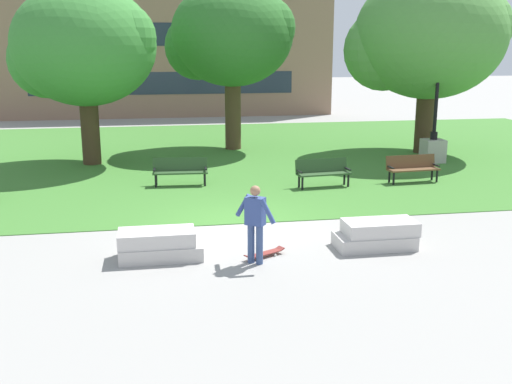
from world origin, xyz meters
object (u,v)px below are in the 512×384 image
Objects in this scene: concrete_block_center at (159,245)px; park_bench_near_left at (412,167)px; park_bench_near_right at (180,170)px; park_bench_far_left at (323,171)px; skateboard at (265,253)px; lamp_post_center at (434,135)px; concrete_block_left at (377,235)px; person_skateboarder at (255,220)px.

concrete_block_center is 10.54m from park_bench_near_left.
park_bench_near_right is (0.81, 6.97, 0.23)m from concrete_block_center.
park_bench_near_left is 0.99× the size of park_bench_far_left.
lamp_post_center is (8.61, 9.65, 1.02)m from skateboard.
concrete_block_center is 4.96m from concrete_block_left.
park_bench_near_right is at bearing 120.30° from concrete_block_left.
lamp_post_center reaches higher than skateboard.
park_bench_far_left is 0.34× the size of lamp_post_center.
concrete_block_left is at bearing -120.24° from park_bench_near_left.
concrete_block_center reaches higher than skateboard.
skateboard is at bearing -131.75° from lamp_post_center.
concrete_block_left is at bearing -94.26° from park_bench_far_left.
concrete_block_left is 0.34× the size of lamp_post_center.
concrete_block_left is 7.22m from park_bench_near_left.
concrete_block_center and concrete_block_left have the same top height.
park_bench_near_right is at bearing 167.60° from park_bench_far_left.
park_bench_near_right and park_bench_far_left have the same top height.
concrete_block_left is at bearing 4.19° from skateboard.
person_skateboarder reaches higher than park_bench_far_left.
park_bench_near_left is 3.19m from park_bench_far_left.
park_bench_far_left is at bearing -177.31° from park_bench_near_left.
lamp_post_center is at bearing 31.53° from park_bench_far_left.
lamp_post_center is (5.95, 9.46, 0.80)m from concrete_block_left.
park_bench_near_right is at bearing 101.46° from skateboard.
concrete_block_center is 0.98× the size of concrete_block_left.
skateboard is (-2.67, -0.20, -0.22)m from concrete_block_left.
concrete_block_left is 2.68m from skateboard.
lamp_post_center is at bearing 13.16° from park_bench_near_right.
concrete_block_center is 2.22m from person_skateboarder.
person_skateboarder is 0.32× the size of lamp_post_center.
skateboard is 0.54× the size of park_bench_far_left.
skateboard is 12.98m from lamp_post_center.
person_skateboarder reaches higher than concrete_block_left.
lamp_post_center reaches higher than concrete_block_left.
concrete_block_center is at bearing 171.93° from skateboard.
lamp_post_center is (10.90, 9.33, 0.80)m from concrete_block_center.
person_skateboarder reaches higher than skateboard.
person_skateboarder reaches higher than park_bench_near_left.
park_bench_near_left is 7.83m from park_bench_near_right.
park_bench_near_left is at bearing -6.32° from park_bench_near_right.
person_skateboarder is (-2.93, -0.53, 0.66)m from concrete_block_left.
lamp_post_center is at bearing 57.83° from concrete_block_left.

